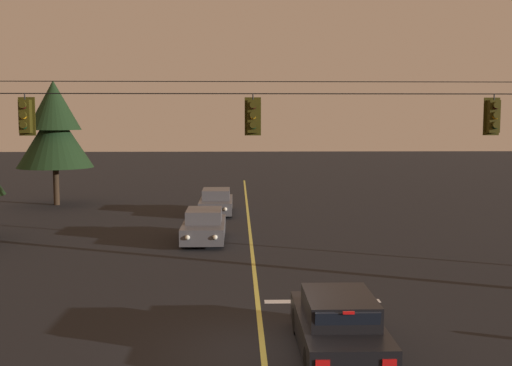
% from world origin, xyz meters
% --- Properties ---
extents(ground_plane, '(180.00, 180.00, 0.00)m').
position_xyz_m(ground_plane, '(0.00, 0.00, 0.00)').
color(ground_plane, black).
extents(lane_centre_stripe, '(0.14, 60.00, 0.01)m').
position_xyz_m(lane_centre_stripe, '(0.00, 10.55, 0.00)').
color(lane_centre_stripe, '#D1C64C').
rests_on(lane_centre_stripe, ground).
extents(stop_bar_paint, '(3.40, 0.36, 0.01)m').
position_xyz_m(stop_bar_paint, '(1.90, 3.95, 0.00)').
color(stop_bar_paint, silver).
rests_on(stop_bar_paint, ground).
extents(signal_span_assembly, '(21.11, 0.32, 7.45)m').
position_xyz_m(signal_span_assembly, '(-0.00, 4.55, 3.88)').
color(signal_span_assembly, '#423021').
rests_on(signal_span_assembly, ground).
extents(traffic_light_leftmost, '(0.48, 0.41, 1.22)m').
position_xyz_m(traffic_light_leftmost, '(-6.72, 4.53, 5.40)').
color(traffic_light_leftmost, black).
extents(traffic_light_left_inner, '(0.48, 0.41, 1.22)m').
position_xyz_m(traffic_light_left_inner, '(-0.12, 4.53, 5.40)').
color(traffic_light_left_inner, black).
extents(traffic_light_centre, '(0.48, 0.41, 1.22)m').
position_xyz_m(traffic_light_centre, '(7.01, 4.53, 5.40)').
color(traffic_light_centre, black).
extents(car_waiting_near_lane, '(1.80, 4.33, 1.39)m').
position_xyz_m(car_waiting_near_lane, '(1.70, -0.14, 0.65)').
color(car_waiting_near_lane, black).
rests_on(car_waiting_near_lane, ground).
extents(car_oncoming_lead, '(1.80, 4.42, 1.39)m').
position_xyz_m(car_oncoming_lead, '(-2.05, 13.26, 0.65)').
color(car_oncoming_lead, '#4C4C51').
rests_on(car_oncoming_lead, ground).
extents(car_oncoming_trailing, '(1.80, 4.42, 1.39)m').
position_xyz_m(car_oncoming_trailing, '(-1.79, 21.21, 0.65)').
color(car_oncoming_trailing, '#4C4C51').
rests_on(car_oncoming_trailing, ground).
extents(tree_verge_far, '(4.65, 4.65, 7.69)m').
position_xyz_m(tree_verge_far, '(-11.86, 25.16, 4.75)').
color(tree_verge_far, '#332316').
rests_on(tree_verge_far, ground).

